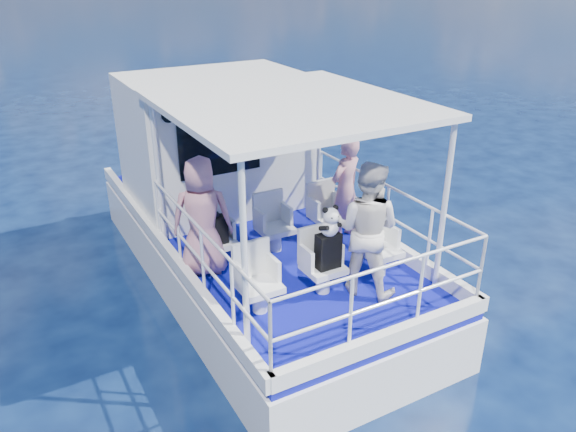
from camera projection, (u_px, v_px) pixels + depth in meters
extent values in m
plane|color=black|center=(282.00, 308.00, 8.46)|extent=(2000.00, 2000.00, 0.00)
cube|color=white|center=(253.00, 278.00, 9.25)|extent=(3.00, 7.00, 1.60)
cube|color=#080A7A|center=(252.00, 232.00, 8.90)|extent=(2.90, 6.90, 0.10)
cube|color=white|center=(216.00, 141.00, 9.46)|extent=(2.85, 2.00, 2.20)
cube|color=white|center=(289.00, 104.00, 7.00)|extent=(3.00, 3.20, 0.08)
cylinder|color=white|center=(244.00, 261.00, 5.68)|extent=(0.07, 0.07, 2.20)
cylinder|color=white|center=(444.00, 209.00, 6.88)|extent=(0.07, 0.07, 2.20)
cylinder|color=white|center=(158.00, 174.00, 7.98)|extent=(0.07, 0.07, 2.20)
cylinder|color=white|center=(319.00, 146.00, 9.18)|extent=(0.07, 0.07, 2.20)
cube|color=white|center=(218.00, 252.00, 7.77)|extent=(0.48, 0.46, 0.38)
cube|color=white|center=(275.00, 238.00, 8.17)|extent=(0.48, 0.46, 0.38)
cube|color=white|center=(327.00, 225.00, 8.56)|extent=(0.48, 0.46, 0.38)
cube|color=white|center=(260.00, 297.00, 6.73)|extent=(0.48, 0.46, 0.38)
cube|color=white|center=(323.00, 278.00, 7.13)|extent=(0.48, 0.46, 0.38)
cube|color=white|center=(380.00, 262.00, 7.53)|extent=(0.48, 0.46, 0.38)
imported|color=#C78190|center=(202.00, 217.00, 7.34)|extent=(0.73, 0.65, 1.63)
imported|color=pink|center=(345.00, 189.00, 8.31)|extent=(0.66, 0.53, 1.58)
imported|color=silver|center=(367.00, 229.00, 6.89)|extent=(1.03, 1.07, 1.74)
cube|color=black|center=(216.00, 230.00, 7.53)|extent=(0.30, 0.17, 0.39)
cube|color=black|center=(328.00, 251.00, 6.92)|extent=(0.30, 0.17, 0.46)
cube|color=black|center=(215.00, 215.00, 7.43)|extent=(0.10, 0.06, 0.06)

